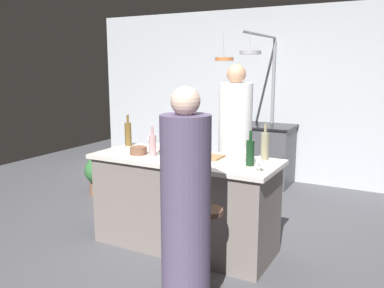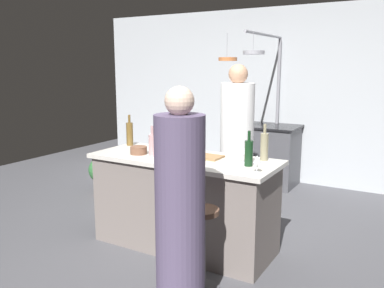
{
  "view_description": "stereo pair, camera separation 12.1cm",
  "coord_description": "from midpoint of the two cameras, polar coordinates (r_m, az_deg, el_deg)",
  "views": [
    {
      "loc": [
        1.84,
        -3.25,
        1.75
      ],
      "look_at": [
        0.0,
        0.15,
        1.0
      ],
      "focal_mm": 37.89,
      "sensor_mm": 36.0,
      "label": 1
    },
    {
      "loc": [
        1.94,
        -3.19,
        1.75
      ],
      "look_at": [
        0.0,
        0.15,
        1.0
      ],
      "focal_mm": 37.89,
      "sensor_mm": 36.0,
      "label": 2
    }
  ],
  "objects": [
    {
      "name": "ground_plane",
      "position": [
        4.12,
        -1.89,
        -14.14
      ],
      "size": [
        9.0,
        9.0,
        0.0
      ],
      "primitive_type": "plane",
      "color": "#4C4C51"
    },
    {
      "name": "back_wall",
      "position": [
        6.37,
        11.17,
        6.73
      ],
      "size": [
        6.4,
        0.16,
        2.6
      ],
      "primitive_type": "cube",
      "color": "#B2B7BC",
      "rests_on": "ground_plane"
    },
    {
      "name": "kitchen_island",
      "position": [
        3.95,
        -1.93,
        -8.19
      ],
      "size": [
        1.8,
        0.72,
        0.9
      ],
      "color": "slate",
      "rests_on": "ground_plane"
    },
    {
      "name": "stove_range",
      "position": [
        6.11,
        9.75,
        -1.48
      ],
      "size": [
        0.8,
        0.64,
        0.89
      ],
      "color": "#47474C",
      "rests_on": "ground_plane"
    },
    {
      "name": "chef",
      "position": [
        4.59,
        5.3,
        -0.75
      ],
      "size": [
        0.37,
        0.37,
        1.77
      ],
      "color": "white",
      "rests_on": "ground_plane"
    },
    {
      "name": "bar_stool_right",
      "position": [
        3.23,
        0.87,
        -14.16
      ],
      "size": [
        0.28,
        0.28,
        0.68
      ],
      "color": "#4C4C51",
      "rests_on": "ground_plane"
    },
    {
      "name": "guest_right",
      "position": [
        2.8,
        -2.13,
        -9.87
      ],
      "size": [
        0.34,
        0.34,
        1.62
      ],
      "color": "#594C6B",
      "rests_on": "ground_plane"
    },
    {
      "name": "overhead_pot_rack",
      "position": [
        5.61,
        8.27,
        9.6
      ],
      "size": [
        0.6,
        1.33,
        2.17
      ],
      "color": "gray",
      "rests_on": "ground_plane"
    },
    {
      "name": "potted_plant",
      "position": [
        5.71,
        -13.71,
        -4.07
      ],
      "size": [
        0.36,
        0.36,
        0.52
      ],
      "color": "brown",
      "rests_on": "ground_plane"
    },
    {
      "name": "cutting_board",
      "position": [
        3.81,
        0.98,
        -1.76
      ],
      "size": [
        0.32,
        0.22,
        0.02
      ],
      "primitive_type": "cube",
      "color": "#997047",
      "rests_on": "kitchen_island"
    },
    {
      "name": "pepper_mill",
      "position": [
        3.76,
        -3.26,
        -0.47
      ],
      "size": [
        0.05,
        0.05,
        0.21
      ],
      "primitive_type": "cylinder",
      "color": "#382319",
      "rests_on": "kitchen_island"
    },
    {
      "name": "wine_bottle_white",
      "position": [
        3.74,
        9.31,
        -0.23
      ],
      "size": [
        0.07,
        0.07,
        0.33
      ],
      "color": "gray",
      "rests_on": "kitchen_island"
    },
    {
      "name": "wine_bottle_amber",
      "position": [
        4.41,
        -9.76,
        1.44
      ],
      "size": [
        0.07,
        0.07,
        0.33
      ],
      "color": "brown",
      "rests_on": "kitchen_island"
    },
    {
      "name": "wine_bottle_red",
      "position": [
        3.51,
        7.22,
        -1.15
      ],
      "size": [
        0.07,
        0.07,
        0.31
      ],
      "color": "#143319",
      "rests_on": "kitchen_island"
    },
    {
      "name": "wine_bottle_rose",
      "position": [
        3.88,
        -6.46,
        -0.1
      ],
      "size": [
        0.07,
        0.07,
        0.29
      ],
      "color": "#B78C8E",
      "rests_on": "kitchen_island"
    },
    {
      "name": "wine_glass_near_left_guest",
      "position": [
        3.63,
        6.42,
        -0.93
      ],
      "size": [
        0.07,
        0.07,
        0.15
      ],
      "color": "silver",
      "rests_on": "kitchen_island"
    },
    {
      "name": "wine_glass_near_right_guest",
      "position": [
        3.3,
        8.45,
        -2.19
      ],
      "size": [
        0.07,
        0.07,
        0.15
      ],
      "color": "silver",
      "rests_on": "kitchen_island"
    },
    {
      "name": "wine_glass_by_chef",
      "position": [
        4.34,
        -6.78,
        1.04
      ],
      "size": [
        0.07,
        0.07,
        0.15
      ],
      "color": "silver",
      "rests_on": "kitchen_island"
    },
    {
      "name": "mixing_bowl_wooden",
      "position": [
        3.98,
        -8.41,
        -0.93
      ],
      "size": [
        0.16,
        0.16,
        0.07
      ],
      "primitive_type": "cylinder",
      "color": "brown",
      "rests_on": "kitchen_island"
    },
    {
      "name": "mixing_bowl_ceramic",
      "position": [
        4.16,
        -5.09,
        -0.44
      ],
      "size": [
        0.15,
        0.15,
        0.06
      ],
      "primitive_type": "cylinder",
      "color": "silver",
      "rests_on": "kitchen_island"
    }
  ]
}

